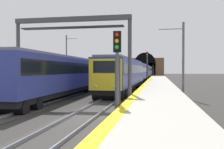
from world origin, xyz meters
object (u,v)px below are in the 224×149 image
(railway_signal_mid, at_px, (147,65))
(catenary_mast_far, at_px, (183,59))
(railway_signal_far, at_px, (153,69))
(railway_signal_near, at_px, (117,67))
(train_main_approaching, at_px, (141,71))
(overhead_signal_gantry, at_px, (72,38))
(train_adjacent_platform, at_px, (103,72))
(catenary_mast_near, at_px, (67,60))

(railway_signal_mid, height_order, catenary_mast_far, catenary_mast_far)
(catenary_mast_far, bearing_deg, railway_signal_far, 3.04)
(railway_signal_near, distance_m, catenary_mast_far, 12.58)
(train_main_approaching, distance_m, railway_signal_far, 44.94)
(railway_signal_near, distance_m, overhead_signal_gantry, 7.68)
(train_main_approaching, xyz_separation_m, catenary_mast_far, (-34.90, -6.22, 1.40))
(railway_signal_near, bearing_deg, overhead_signal_gantry, -142.81)
(train_adjacent_platform, height_order, railway_signal_mid, railway_signal_mid)
(overhead_signal_gantry, distance_m, catenary_mast_near, 23.76)
(train_main_approaching, distance_m, catenary_mast_far, 35.48)
(catenary_mast_far, bearing_deg, train_main_approaching, 10.11)
(railway_signal_mid, relative_size, overhead_signal_gantry, 0.66)
(overhead_signal_gantry, bearing_deg, catenary_mast_near, 21.48)
(railway_signal_mid, relative_size, catenary_mast_near, 0.71)
(railway_signal_near, xyz_separation_m, overhead_signal_gantry, (5.84, 4.43, 2.29))
(railway_signal_near, height_order, catenary_mast_near, catenary_mast_near)
(overhead_signal_gantry, bearing_deg, train_main_approaching, -3.43)
(railway_signal_mid, distance_m, catenary_mast_far, 23.51)
(train_adjacent_platform, xyz_separation_m, railway_signal_near, (-27.83, -6.88, 0.56))
(railway_signal_mid, height_order, catenary_mast_near, catenary_mast_near)
(train_adjacent_platform, relative_size, railway_signal_mid, 9.41)
(overhead_signal_gantry, bearing_deg, catenary_mast_far, -55.45)
(railway_signal_near, distance_m, railway_signal_far, 91.60)
(train_main_approaching, height_order, train_adjacent_platform, train_adjacent_platform)
(railway_signal_mid, height_order, overhead_signal_gantry, overhead_signal_gantry)
(railway_signal_near, xyz_separation_m, railway_signal_mid, (34.94, -0.00, 0.78))
(train_main_approaching, distance_m, overhead_signal_gantry, 41.05)
(railway_signal_far, bearing_deg, catenary_mast_far, 3.04)
(catenary_mast_near, distance_m, catenary_mast_far, 23.71)
(railway_signal_far, height_order, catenary_mast_far, catenary_mast_far)
(catenary_mast_near, bearing_deg, train_adjacent_platform, -91.01)
(railway_signal_mid, bearing_deg, train_adjacent_platform, -44.08)
(railway_signal_mid, bearing_deg, catenary_mast_near, -61.93)
(railway_signal_near, relative_size, catenary_mast_far, 0.65)
(railway_signal_far, bearing_deg, railway_signal_mid, 0.00)
(train_adjacent_platform, height_order, catenary_mast_near, catenary_mast_near)
(railway_signal_mid, xyz_separation_m, catenary_mast_near, (-7.00, 13.13, 0.75))
(railway_signal_near, bearing_deg, catenary_mast_far, 160.26)
(train_main_approaching, xyz_separation_m, overhead_signal_gantry, (-40.87, 2.45, 2.84))
(railway_signal_far, xyz_separation_m, catenary_mast_near, (-63.66, 13.13, 1.36))
(train_main_approaching, xyz_separation_m, railway_signal_mid, (-11.78, -1.98, 1.33))
(railway_signal_mid, relative_size, railway_signal_far, 1.23)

